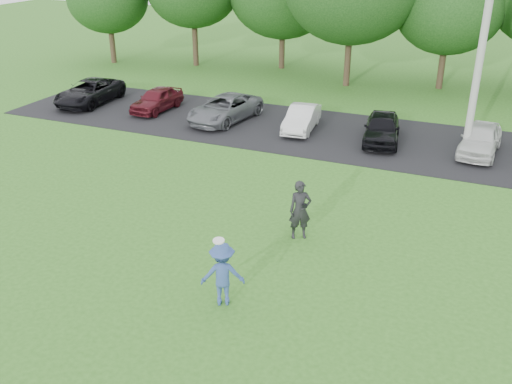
% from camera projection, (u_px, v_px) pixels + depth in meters
% --- Properties ---
extents(ground, '(100.00, 100.00, 0.00)m').
position_uv_depth(ground, '(201.00, 295.00, 14.00)').
color(ground, '#31681D').
rests_on(ground, ground).
extents(parking_lot, '(32.00, 6.50, 0.03)m').
position_uv_depth(parking_lot, '(340.00, 135.00, 24.87)').
color(parking_lot, black).
rests_on(parking_lot, ground).
extents(utility_pole, '(0.28, 0.28, 9.45)m').
position_uv_depth(utility_pole, '(484.00, 34.00, 20.59)').
color(utility_pole, '#AAA9A4').
rests_on(utility_pole, ground).
extents(frisbee_player, '(1.20, 0.99, 1.85)m').
position_uv_depth(frisbee_player, '(223.00, 274.00, 13.37)').
color(frisbee_player, '#324C8E').
rests_on(frisbee_player, ground).
extents(camera_bystander, '(0.77, 0.68, 1.76)m').
position_uv_depth(camera_bystander, '(300.00, 210.00, 16.27)').
color(camera_bystander, black).
rests_on(camera_bystander, ground).
extents(parked_cars, '(28.22, 4.47, 1.21)m').
position_uv_depth(parked_cars, '(321.00, 120.00, 24.80)').
color(parked_cars, black).
rests_on(parked_cars, parking_lot).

